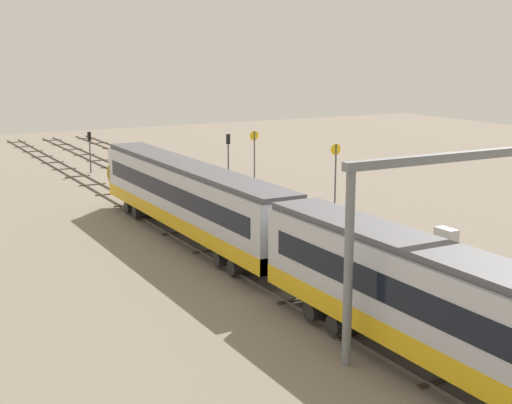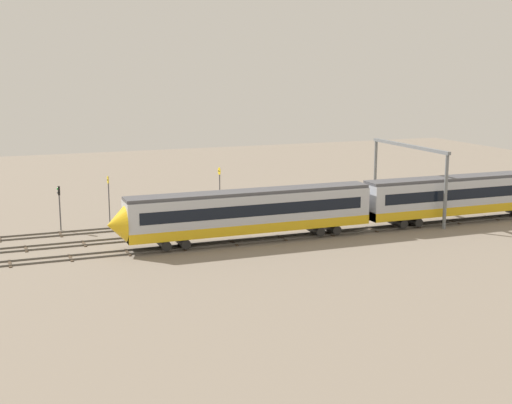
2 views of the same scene
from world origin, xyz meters
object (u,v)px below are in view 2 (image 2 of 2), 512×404
object	(u,v)px
overhead_gantry	(408,164)
train	(462,197)
speed_sign_mid_trackside	(109,195)
signal_light_trackside_approach	(59,202)
speed_sign_near_foreground	(220,187)
relay_cabinet	(296,203)

from	to	relation	value
overhead_gantry	train	bearing A→B (deg)	129.25
speed_sign_mid_trackside	signal_light_trackside_approach	xyz separation A→B (m)	(4.98, -0.01, -0.35)
speed_sign_mid_trackside	speed_sign_near_foreground	bearing A→B (deg)	179.56
relay_cabinet	speed_sign_near_foreground	bearing A→B (deg)	7.79
speed_sign_mid_trackside	signal_light_trackside_approach	world-z (taller)	speed_sign_mid_trackside
signal_light_trackside_approach	speed_sign_near_foreground	bearing A→B (deg)	179.65
signal_light_trackside_approach	relay_cabinet	xyz separation A→B (m)	(-26.84, -1.24, -2.25)
overhead_gantry	signal_light_trackside_approach	xyz separation A→B (m)	(36.90, -6.50, -2.86)
relay_cabinet	overhead_gantry	bearing A→B (deg)	142.40
signal_light_trackside_approach	overhead_gantry	bearing A→B (deg)	170.01
speed_sign_near_foreground	signal_light_trackside_approach	distance (m)	17.05
train	speed_sign_mid_trackside	xyz separation A→B (m)	(35.74, -11.17, 0.69)
train	speed_sign_near_foreground	size ratio (longest dim) A/B	13.40
overhead_gantry	signal_light_trackside_approach	distance (m)	37.57
speed_sign_mid_trackside	relay_cabinet	world-z (taller)	speed_sign_mid_trackside
train	speed_sign_mid_trackside	bearing A→B (deg)	-17.35
speed_sign_mid_trackside	relay_cabinet	size ratio (longest dim) A/B	3.59
overhead_gantry	speed_sign_mid_trackside	distance (m)	32.67
train	speed_sign_mid_trackside	distance (m)	37.45
overhead_gantry	relay_cabinet	bearing A→B (deg)	-37.60
speed_sign_mid_trackside	relay_cabinet	xyz separation A→B (m)	(-21.87, -1.25, -2.60)
train	signal_light_trackside_approach	xyz separation A→B (m)	(40.72, -11.18, 0.34)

